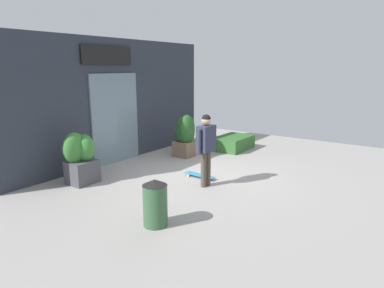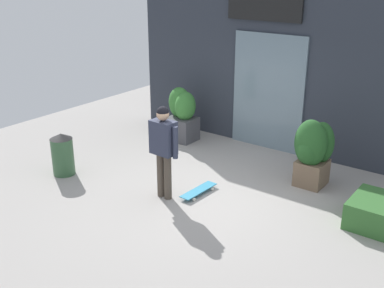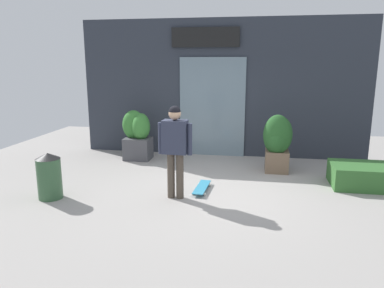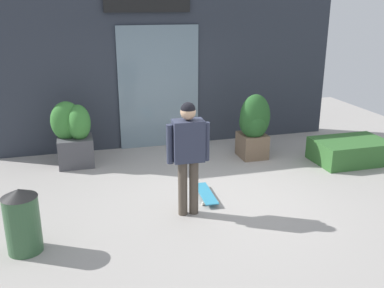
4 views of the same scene
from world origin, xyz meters
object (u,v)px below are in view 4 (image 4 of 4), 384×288
skateboarder (188,148)px  skateboard (206,194)px  trash_bin (22,220)px  planter_box_right (74,133)px  planter_box_left (254,124)px

skateboarder → skateboard: 1.10m
skateboard → trash_bin: bearing=111.4°
planter_box_right → skateboard: bearing=-46.5°
planter_box_right → trash_bin: (-0.66, -2.85, -0.21)m
planter_box_left → planter_box_right: planter_box_left is taller
skateboarder → trash_bin: skateboarder is taller
skateboard → trash_bin: 2.72m
planter_box_left → trash_bin: (-3.98, -2.35, -0.27)m
skateboard → trash_bin: size_ratio=1.00×
skateboarder → planter_box_right: (-1.50, 2.44, -0.37)m
trash_bin → skateboarder: bearing=10.7°
skateboard → planter_box_right: bearing=46.4°
skateboard → planter_box_right: size_ratio=0.68×
planter_box_left → trash_bin: planter_box_left is taller
skateboard → planter_box_left: bearing=-40.6°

